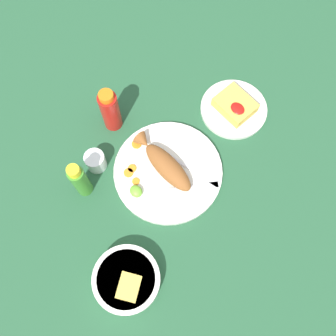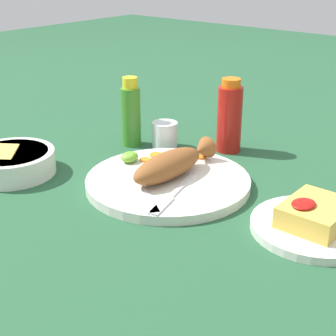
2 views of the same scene
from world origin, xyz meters
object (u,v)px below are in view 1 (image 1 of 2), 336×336
hot_sauce_bottle_green (80,180)px  fork_near (196,172)px  side_plate_fries (234,109)px  hot_sauce_bottle_red (110,110)px  salt_cup (96,162)px  fork_far (191,187)px  fried_fish (165,164)px  guacamole_bowl (127,280)px  main_plate (168,171)px

hot_sauce_bottle_green → fork_near: bearing=56.3°
hot_sauce_bottle_green → side_plate_fries: hot_sauce_bottle_green is taller
hot_sauce_bottle_red → side_plate_fries: (0.22, 0.31, -0.07)m
hot_sauce_bottle_green → salt_cup: 0.09m
fork_far → fork_near: bearing=64.0°
fork_far → fried_fish: bearing=133.5°
guacamole_bowl → fork_near: bearing=106.2°
fried_fish → fork_near: bearing=39.2°
fork_near → hot_sauce_bottle_red: size_ratio=1.09×
main_plate → fried_fish: fried_fish is taller
main_plate → fork_far: 0.08m
fork_near → salt_cup: size_ratio=3.03×
guacamole_bowl → hot_sauce_bottle_red: bearing=145.8°
fried_fish → hot_sauce_bottle_green: (-0.11, -0.21, 0.03)m
fork_near → salt_cup: (-0.22, -0.20, 0.01)m
main_plate → hot_sauce_bottle_green: bearing=-119.9°
salt_cup → guacamole_bowl: same height
fork_near → hot_sauce_bottle_green: (-0.18, -0.27, 0.06)m
salt_cup → guacamole_bowl: 0.35m
main_plate → fried_fish: 0.04m
hot_sauce_bottle_red → salt_cup: size_ratio=2.77×
fork_near → guacamole_bowl: size_ratio=1.03×
guacamole_bowl → fried_fish: bearing=121.1°
hot_sauce_bottle_green → salt_cup: hot_sauce_bottle_green is taller
fried_fish → fork_far: bearing=8.8°
fried_fish → guacamole_bowl: (0.17, -0.28, -0.02)m
hot_sauce_bottle_red → fork_far: bearing=5.6°
fork_far → salt_cup: size_ratio=2.65×
fork_near → guacamole_bowl: 0.36m
salt_cup → guacamole_bowl: (0.32, -0.14, 0.00)m
fried_fish → hot_sauce_bottle_red: (-0.22, -0.02, 0.04)m
fork_far → side_plate_fries: fork_far is taller
side_plate_fries → fried_fish: bearing=-88.8°
fried_fish → hot_sauce_bottle_red: 0.23m
hot_sauce_bottle_red → hot_sauce_bottle_green: size_ratio=1.04×
hot_sauce_bottle_red → main_plate: bearing=4.2°
fork_near → fork_far: 0.05m
main_plate → fork_near: (0.06, 0.06, 0.01)m
fried_fish → hot_sauce_bottle_green: 0.24m
fried_fish → guacamole_bowl: size_ratio=1.25×
guacamole_bowl → salt_cup: bearing=155.7°
main_plate → guacamole_bowl: guacamole_bowl is taller
salt_cup → main_plate: bearing=41.8°
guacamole_bowl → main_plate: bearing=119.1°
side_plate_fries → fork_far: bearing=-69.9°
fried_fish → hot_sauce_bottle_red: bearing=-175.0°
fork_near → guacamole_bowl: (0.10, -0.34, 0.01)m
main_plate → side_plate_fries: main_plate is taller
hot_sauce_bottle_green → side_plate_fries: 0.52m
hot_sauce_bottle_red → guacamole_bowl: 0.48m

